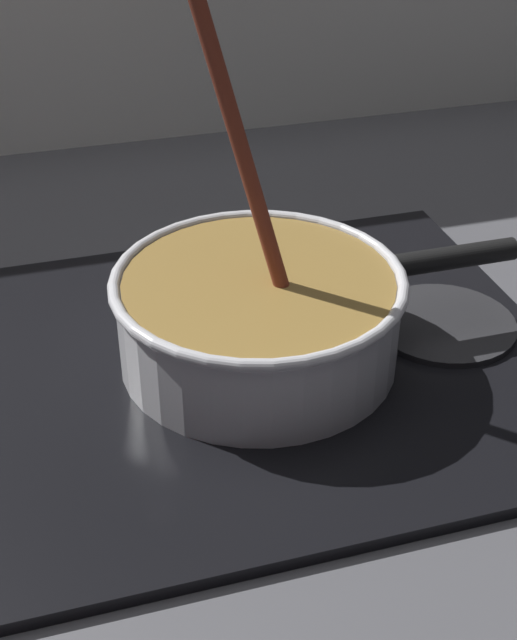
# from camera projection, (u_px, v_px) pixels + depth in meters

# --- Properties ---
(ground) EXTENTS (2.40, 1.60, 0.04)m
(ground) POSITION_uv_depth(u_px,v_px,m) (195.00, 558.00, 0.67)
(ground) COLOR #4C4C51
(hob_plate) EXTENTS (0.56, 0.48, 0.01)m
(hob_plate) POSITION_uv_depth(u_px,v_px,m) (258.00, 363.00, 0.83)
(hob_plate) COLOR black
(hob_plate) RESTS_ON ground
(burner_ring) EXTENTS (0.18, 0.18, 0.01)m
(burner_ring) POSITION_uv_depth(u_px,v_px,m) (258.00, 354.00, 0.83)
(burner_ring) COLOR #592D0C
(burner_ring) RESTS_ON hob_plate
(spare_burner) EXTENTS (0.14, 0.14, 0.01)m
(spare_burner) POSITION_uv_depth(u_px,v_px,m) (444.00, 324.00, 0.87)
(spare_burner) COLOR #262628
(spare_burner) RESTS_ON hob_plate
(cooking_pan) EXTENTS (0.39, 0.27, 0.34)m
(cooking_pan) POSITION_uv_depth(u_px,v_px,m) (259.00, 315.00, 0.81)
(cooking_pan) COLOR silver
(cooking_pan) RESTS_ON hob_plate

